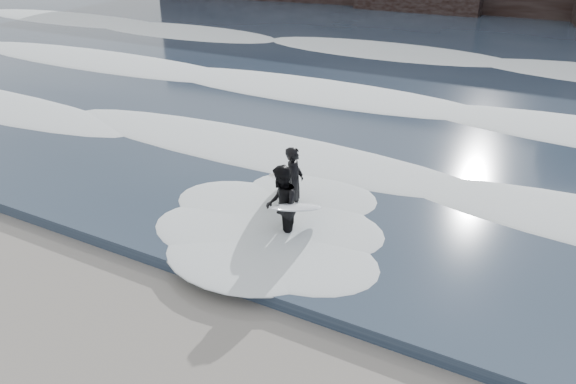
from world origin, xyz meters
name	(u,v)px	position (x,y,z in m)	size (l,w,h in m)	color
sea	(488,51)	(0.00, 29.00, 0.15)	(90.00, 52.00, 0.30)	#283649
foam_near	(346,171)	(0.00, 9.00, 0.40)	(60.00, 3.20, 0.20)	white
foam_mid	(420,106)	(0.00, 16.00, 0.42)	(60.00, 4.00, 0.24)	white
foam_far	(473,60)	(0.00, 25.00, 0.45)	(60.00, 4.80, 0.30)	white
surfer_left	(292,181)	(-0.45, 6.61, 0.95)	(1.37, 2.07, 1.88)	black
surfer_right	(283,206)	(0.06, 5.26, 0.98)	(1.31, 2.09, 1.95)	black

